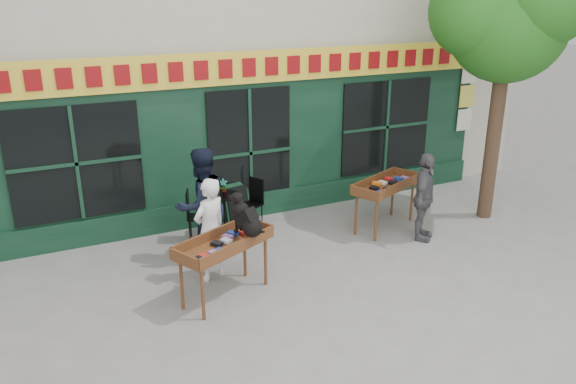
% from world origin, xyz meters
% --- Properties ---
extents(ground, '(80.00, 80.00, 0.00)m').
position_xyz_m(ground, '(0.00, 0.00, 0.00)').
color(ground, slate).
rests_on(ground, ground).
extents(street_tree, '(3.05, 2.90, 5.60)m').
position_xyz_m(street_tree, '(4.34, 0.36, 4.11)').
color(street_tree, '#382619').
rests_on(street_tree, ground).
extents(book_cart_center, '(1.62, 1.19, 0.99)m').
position_xyz_m(book_cart_center, '(-1.54, -0.46, 0.82)').
color(book_cart_center, brown).
rests_on(book_cart_center, ground).
extents(dog, '(0.56, 0.69, 0.60)m').
position_xyz_m(dog, '(-1.19, -0.51, 1.29)').
color(dog, black).
rests_on(dog, book_cart_center).
extents(woman, '(0.72, 0.62, 1.67)m').
position_xyz_m(woman, '(-1.54, 0.19, 0.84)').
color(woman, white).
rests_on(woman, ground).
extents(book_cart_right, '(1.62, 1.16, 0.99)m').
position_xyz_m(book_cart_right, '(2.12, 0.70, 0.82)').
color(book_cart_right, brown).
rests_on(book_cart_right, ground).
extents(man_right, '(0.97, 0.95, 1.64)m').
position_xyz_m(man_right, '(2.42, -0.05, 0.82)').
color(man_right, '#505055').
rests_on(man_right, ground).
extents(bistro_table, '(0.60, 0.60, 0.76)m').
position_xyz_m(bistro_table, '(-0.75, 1.80, 0.54)').
color(bistro_table, black).
rests_on(bistro_table, ground).
extents(bistro_chair_left, '(0.47, 0.46, 0.95)m').
position_xyz_m(bistro_chair_left, '(-1.38, 1.73, 0.56)').
color(bistro_chair_left, black).
rests_on(bistro_chair_left, ground).
extents(bistro_chair_right, '(0.48, 0.48, 0.95)m').
position_xyz_m(bistro_chair_right, '(-0.12, 1.89, 0.56)').
color(bistro_chair_right, black).
rests_on(bistro_chair_right, ground).
extents(potted_plant, '(0.17, 0.12, 0.30)m').
position_xyz_m(potted_plant, '(-0.75, 1.80, 0.92)').
color(potted_plant, gray).
rests_on(potted_plant, bistro_table).
extents(man_left, '(1.11, 0.96, 1.96)m').
position_xyz_m(man_left, '(-1.45, 0.90, 0.98)').
color(man_left, black).
rests_on(man_left, ground).
extents(chalkboard, '(0.59, 0.30, 0.79)m').
position_xyz_m(chalkboard, '(-0.33, 2.19, 0.40)').
color(chalkboard, black).
rests_on(chalkboard, ground).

